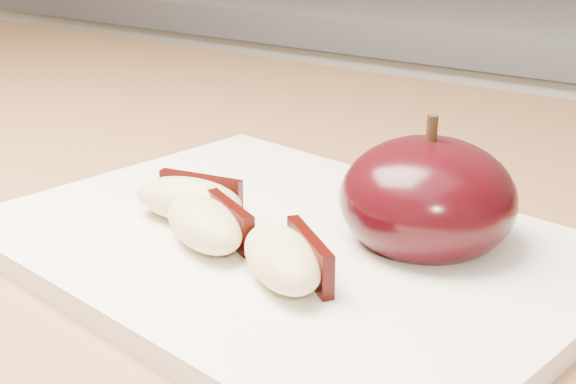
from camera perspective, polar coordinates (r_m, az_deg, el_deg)
The scene contains 6 objects.
back_cabinet at distance 1.30m, azimuth 18.66°, elevation -8.40°, with size 2.40×0.62×0.94m.
cutting_board at distance 0.42m, azimuth -0.00°, elevation -3.98°, with size 0.31×0.22×0.01m, color white.
apple_half at distance 0.41m, azimuth 9.89°, elevation -0.48°, with size 0.11×0.11×0.08m.
apple_wedge_a at distance 0.44m, azimuth -6.99°, elevation -0.47°, with size 0.07×0.04×0.02m.
apple_wedge_b at distance 0.41m, azimuth -5.78°, elevation -2.23°, with size 0.07×0.06×0.02m.
apple_wedge_c at distance 0.37m, azimuth -0.21°, elevation -4.70°, with size 0.07×0.06×0.02m.
Camera 1 is at (0.28, 0.08, 1.08)m, focal length 50.00 mm.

